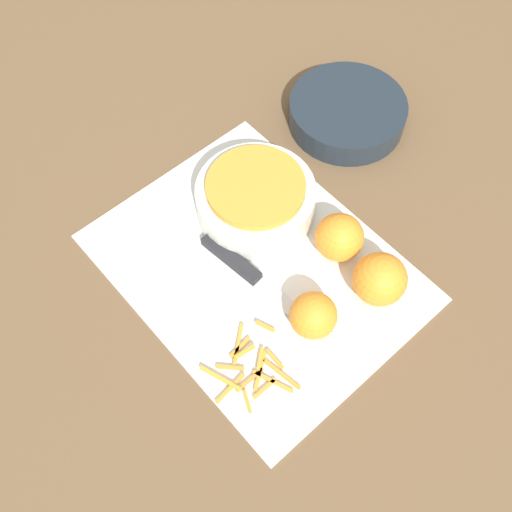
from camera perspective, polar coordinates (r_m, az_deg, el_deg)
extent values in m
plane|color=brown|center=(0.92, 0.00, -1.12)|extent=(4.00, 4.00, 0.00)
cube|color=silver|center=(0.92, 0.00, -1.03)|extent=(0.47, 0.37, 0.01)
cylinder|color=silver|center=(0.95, -0.04, 5.37)|extent=(0.19, 0.19, 0.06)
cylinder|color=orange|center=(0.92, -0.04, 6.56)|extent=(0.15, 0.15, 0.02)
cylinder|color=#1E2833|center=(1.10, 8.67, 13.35)|extent=(0.21, 0.21, 0.05)
cube|color=#232328|center=(0.92, -2.37, -0.23)|extent=(0.11, 0.03, 0.02)
cube|color=silver|center=(0.89, 3.59, -5.17)|extent=(0.14, 0.04, 0.00)
sphere|color=orange|center=(0.85, 5.47, -5.65)|extent=(0.07, 0.07, 0.07)
sphere|color=orange|center=(0.91, 7.94, 1.78)|extent=(0.07, 0.07, 0.07)
sphere|color=orange|center=(0.88, 11.70, -2.18)|extent=(0.08, 0.08, 0.08)
cube|color=orange|center=(0.85, 2.46, -11.16)|extent=(0.06, 0.01, 0.00)
cube|color=orange|center=(0.85, -1.06, -9.10)|extent=(0.01, 0.03, 0.00)
cube|color=orange|center=(0.84, 1.62, -11.86)|extent=(0.06, 0.03, 0.00)
cube|color=orange|center=(0.84, 0.83, -12.50)|extent=(0.01, 0.04, 0.00)
cube|color=gold|center=(0.84, -3.41, -11.54)|extent=(0.06, 0.03, 0.00)
cube|color=orange|center=(0.83, -0.84, -13.70)|extent=(0.03, 0.02, 0.00)
cube|color=gold|center=(0.86, -1.71, -8.36)|extent=(0.04, 0.05, 0.00)
cube|color=orange|center=(0.85, -2.49, -10.55)|extent=(0.03, 0.03, 0.00)
cube|color=orange|center=(0.85, 0.40, -10.85)|extent=(0.04, 0.05, 0.00)
cube|color=orange|center=(0.85, 1.82, -9.81)|extent=(0.03, 0.01, 0.00)
cube|color=orange|center=(0.84, -2.48, -12.47)|extent=(0.01, 0.05, 0.00)
cube|color=orange|center=(0.84, -0.61, -11.73)|extent=(0.01, 0.05, 0.00)
cube|color=orange|center=(0.86, -1.54, -8.67)|extent=(0.01, 0.04, 0.00)
cube|color=gold|center=(0.85, 0.41, -9.76)|extent=(0.02, 0.03, 0.00)
cube|color=orange|center=(0.87, 0.87, -6.72)|extent=(0.03, 0.02, 0.00)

